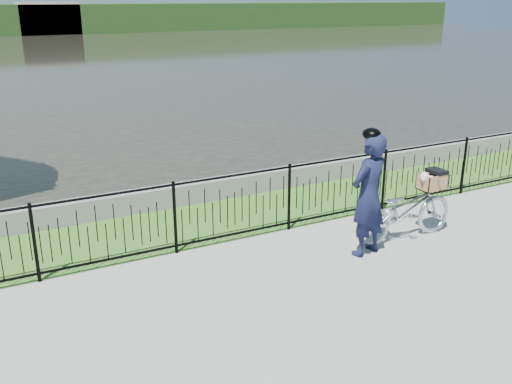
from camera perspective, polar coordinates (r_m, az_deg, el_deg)
ground at (r=7.96m, az=2.98°, el=-8.98°), size 120.00×120.00×0.00m
grass_strip at (r=10.07m, az=-4.56°, el=-2.80°), size 60.00×2.00×0.01m
water at (r=39.37m, az=-22.83°, el=12.08°), size 120.00×120.00×0.00m
quay_wall at (r=10.87m, az=-6.68°, el=-0.10°), size 60.00×0.30×0.40m
fence at (r=9.01m, az=-2.13°, el=-1.52°), size 14.00×0.06×1.15m
far_building_right at (r=65.27m, az=-20.02°, el=16.00°), size 6.00×3.00×3.20m
bicycle_rig at (r=9.40m, az=14.68°, el=-1.69°), size 1.90×0.66×1.11m
cyclist at (r=8.60m, az=11.19°, el=-0.20°), size 0.78×0.62×1.94m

